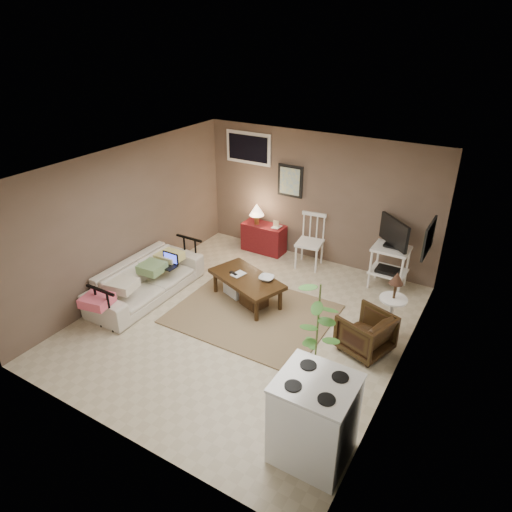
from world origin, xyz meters
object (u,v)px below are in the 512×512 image
Objects in this scene: coffee_table at (246,287)px; potted_plant at (317,334)px; side_table at (394,297)px; stove at (314,419)px; spindle_chair at (310,243)px; sofa at (146,274)px; tv_stand at (391,252)px; armchair at (366,331)px; red_console at (263,235)px.

potted_plant is (1.75, -1.23, 0.54)m from coffee_table.
stove is (-0.10, -2.46, -0.14)m from side_table.
spindle_chair is at bearing 115.91° from potted_plant.
spindle_chair is at bearing -38.53° from sofa.
armchair is at bearing -82.95° from tv_stand.
sofa is at bearing -165.15° from side_table.
stove is at bearing -64.74° from spindle_chair.
coffee_table is 2.21m from potted_plant.
sofa is 2.00× the size of side_table.
sofa is 3.22× the size of armchair.
spindle_chair is 0.96× the size of side_table.
armchair is (0.23, -1.84, -0.34)m from tv_stand.
stove is (0.32, -3.77, -0.16)m from tv_stand.
potted_plant reaches higher than sofa.
stove reaches higher than spindle_chair.
red_console is at bearing 174.46° from spindle_chair.
sofa is 1.38× the size of potted_plant.
red_console is 0.97× the size of stove.
side_table reaches higher than stove.
potted_plant is (-0.08, -2.83, 0.14)m from tv_stand.
side_table is 1.61m from potted_plant.
side_table is at bearing -26.11° from red_console.
coffee_table is 2.30m from side_table.
spindle_chair reaches higher than sofa.
armchair is at bearing -47.68° from spindle_chair.
coffee_table is 1.66m from sofa.
side_table reaches higher than sofa.
side_table is 1.61× the size of armchair.
spindle_chair is 3.20m from potted_plant.
coffee_table is 0.93× the size of potted_plant.
side_table is (0.42, -1.31, -0.02)m from tv_stand.
potted_plant is 1.06m from stove.
spindle_chair is at bearing -119.38° from armchair.
coffee_table is 2.07m from armchair.
sofa is 2.12× the size of red_console.
tv_stand is 3.79m from stove.
side_table is at bearing 71.78° from potted_plant.
sofa is 2.98m from spindle_chair.
side_table is at bearing 7.42° from coffee_table.
potted_plant is at bearing 113.23° from stove.
side_table is (2.94, -1.44, 0.30)m from red_console.
potted_plant is at bearing 1.09° from armchair.
potted_plant is at bearing -50.58° from red_console.
tv_stand is at bearing -2.92° from red_console.
stove is (0.40, -0.93, -0.30)m from potted_plant.
armchair is (2.06, -0.23, 0.06)m from coffee_table.
tv_stand is 1.38m from side_table.
sofa is 2.06× the size of stove.
stove is at bearing -111.88° from sofa.
sofa is at bearing -154.92° from coffee_table.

